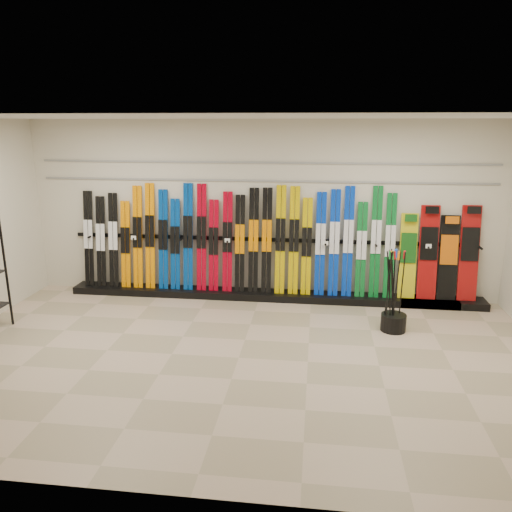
# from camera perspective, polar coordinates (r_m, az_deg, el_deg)

# --- Properties ---
(floor) EXTENTS (8.00, 8.00, 0.00)m
(floor) POSITION_cam_1_polar(r_m,az_deg,el_deg) (6.58, -1.99, -11.55)
(floor) COLOR #9C8C6C
(floor) RESTS_ON ground
(back_wall) EXTENTS (8.00, 0.00, 8.00)m
(back_wall) POSITION_cam_1_polar(r_m,az_deg,el_deg) (8.48, 0.58, 5.25)
(back_wall) COLOR beige
(back_wall) RESTS_ON floor
(ceiling) EXTENTS (8.00, 8.00, 0.00)m
(ceiling) POSITION_cam_1_polar(r_m,az_deg,el_deg) (5.88, -2.26, 15.59)
(ceiling) COLOR silver
(ceiling) RESTS_ON back_wall
(ski_rack_base) EXTENTS (8.00, 0.40, 0.12)m
(ski_rack_base) POSITION_cam_1_polar(r_m,az_deg,el_deg) (8.61, 1.88, -4.52)
(ski_rack_base) COLOR black
(ski_rack_base) RESTS_ON floor
(skis) EXTENTS (5.37, 0.26, 1.83)m
(skis) POSITION_cam_1_polar(r_m,az_deg,el_deg) (8.49, -2.38, 1.65)
(skis) COLOR black
(skis) RESTS_ON ski_rack_base
(snowboards) EXTENTS (1.25, 0.24, 1.55)m
(snowboards) POSITION_cam_1_polar(r_m,az_deg,el_deg) (8.66, 20.23, 0.12)
(snowboards) COLOR gold
(snowboards) RESTS_ON ski_rack_base
(pole_bin) EXTENTS (0.36, 0.36, 0.25)m
(pole_bin) POSITION_cam_1_polar(r_m,az_deg,el_deg) (7.59, 15.42, -7.33)
(pole_bin) COLOR black
(pole_bin) RESTS_ON floor
(ski_poles) EXTENTS (0.26, 0.26, 1.18)m
(ski_poles) POSITION_cam_1_polar(r_m,az_deg,el_deg) (7.43, 15.31, -3.81)
(ski_poles) COLOR black
(ski_poles) RESTS_ON pole_bin
(slatwall_rail_0) EXTENTS (7.60, 0.02, 0.03)m
(slatwall_rail_0) POSITION_cam_1_polar(r_m,az_deg,el_deg) (8.39, 0.57, 8.59)
(slatwall_rail_0) COLOR gray
(slatwall_rail_0) RESTS_ON back_wall
(slatwall_rail_1) EXTENTS (7.60, 0.02, 0.03)m
(slatwall_rail_1) POSITION_cam_1_polar(r_m,az_deg,el_deg) (8.36, 0.58, 10.63)
(slatwall_rail_1) COLOR gray
(slatwall_rail_1) RESTS_ON back_wall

